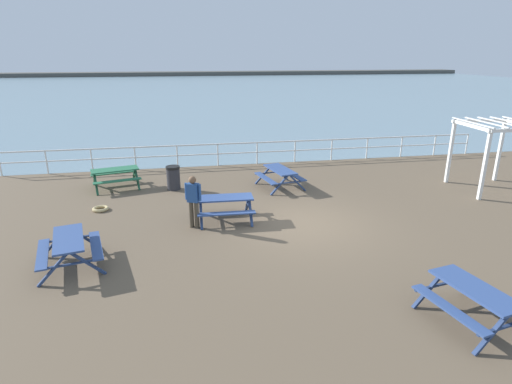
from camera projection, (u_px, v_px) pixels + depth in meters
name	position (u px, v px, depth m)	size (l,w,h in m)	color
ground_plane	(303.00, 227.00, 13.26)	(30.00, 24.00, 0.20)	brown
sea_band	(200.00, 90.00, 62.37)	(142.00, 90.00, 0.01)	gray
distant_shoreline	(189.00, 75.00, 102.42)	(142.00, 6.00, 1.80)	#4C4C47
seaward_railing	(257.00, 149.00, 20.21)	(23.07, 0.07, 1.08)	white
picnic_table_near_left	(280.00, 173.00, 16.65)	(1.83, 2.06, 0.80)	#334C84
picnic_table_near_right	(69.00, 245.00, 10.44)	(1.87, 2.09, 0.80)	#334C84
picnic_table_mid_centre	(115.00, 174.00, 16.62)	(2.10, 1.89, 0.80)	#286B47
picnic_table_far_left	(474.00, 296.00, 8.24)	(1.82, 2.05, 0.80)	#334C84
picnic_table_far_right	(225.00, 203.00, 13.39)	(1.86, 1.61, 0.80)	#334C84
visitor	(193.00, 199.00, 12.66)	(0.48, 0.35, 1.66)	#4C4233
lattice_pergola	(496.00, 140.00, 15.97)	(2.59, 2.70, 2.70)	white
litter_bin	(173.00, 178.00, 16.43)	(0.55, 0.55, 0.95)	#2D2D33
rope_coil	(101.00, 209.00, 14.35)	(0.55, 0.55, 0.11)	tan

